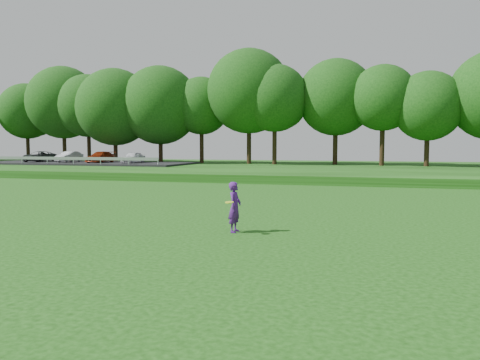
# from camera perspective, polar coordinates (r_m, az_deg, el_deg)

# --- Properties ---
(ground) EXTENTS (140.00, 140.00, 0.00)m
(ground) POSITION_cam_1_polar(r_m,az_deg,el_deg) (14.17, -14.19, -6.70)
(ground) COLOR #143C0B
(ground) RESTS_ON ground
(berm) EXTENTS (130.00, 30.00, 0.60)m
(berm) POSITION_cam_1_polar(r_m,az_deg,el_deg) (46.58, 7.48, 1.31)
(berm) COLOR #143C0B
(berm) RESTS_ON ground
(walking_path) EXTENTS (130.00, 1.60, 0.04)m
(walking_path) POSITION_cam_1_polar(r_m,az_deg,el_deg) (32.86, 3.75, -0.36)
(walking_path) COLOR gray
(walking_path) RESTS_ON ground
(treeline) EXTENTS (104.00, 7.00, 15.00)m
(treeline) POSITION_cam_1_polar(r_m,az_deg,el_deg) (50.77, 8.27, 10.36)
(treeline) COLOR #113C0D
(treeline) RESTS_ON berm
(parking_lot) EXTENTS (24.00, 9.00, 1.38)m
(parking_lot) POSITION_cam_1_polar(r_m,az_deg,el_deg) (54.70, -18.76, 2.30)
(parking_lot) COLOR black
(parking_lot) RESTS_ON berm
(woman) EXTENTS (0.40, 0.89, 1.55)m
(woman) POSITION_cam_1_polar(r_m,az_deg,el_deg) (14.32, -0.64, -3.32)
(woman) COLOR #4E1A77
(woman) RESTS_ON ground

